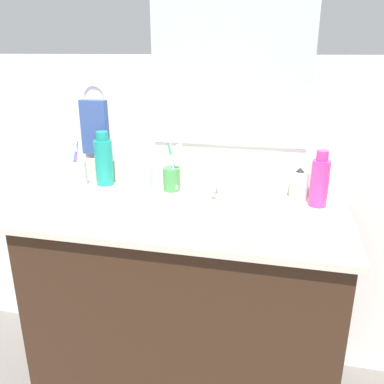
% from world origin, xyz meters
% --- Properties ---
extents(vanity_cabinet, '(1.06, 0.49, 0.77)m').
position_xyz_m(vanity_cabinet, '(0.00, 0.00, 0.39)').
color(vanity_cabinet, '#382316').
rests_on(vanity_cabinet, ground_plane).
extents(countertop, '(1.10, 0.53, 0.02)m').
position_xyz_m(countertop, '(0.00, 0.00, 0.78)').
color(countertop, beige).
rests_on(countertop, vanity_cabinet).
extents(backsplash, '(1.10, 0.02, 0.09)m').
position_xyz_m(backsplash, '(0.00, 0.25, 0.84)').
color(backsplash, beige).
rests_on(backsplash, countertop).
extents(back_wall, '(2.20, 0.04, 1.30)m').
position_xyz_m(back_wall, '(0.00, 0.32, 0.65)').
color(back_wall, white).
rests_on(back_wall, ground_plane).
extents(mirror_panel, '(0.60, 0.01, 0.56)m').
position_xyz_m(mirror_panel, '(0.10, 0.29, 1.25)').
color(mirror_panel, '#B2BCC6').
extents(towel_ring, '(0.10, 0.01, 0.10)m').
position_xyz_m(towel_ring, '(-0.45, 0.29, 1.14)').
color(towel_ring, silver).
extents(hand_towel, '(0.11, 0.04, 0.22)m').
position_xyz_m(hand_towel, '(-0.45, 0.28, 1.02)').
color(hand_towel, '#334C8C').
extents(sink_basin, '(0.37, 0.37, 0.11)m').
position_xyz_m(sink_basin, '(0.08, -0.02, 0.77)').
color(sink_basin, white).
rests_on(sink_basin, countertop).
extents(faucet, '(0.16, 0.10, 0.08)m').
position_xyz_m(faucet, '(0.08, 0.17, 0.82)').
color(faucet, silver).
rests_on(faucet, countertop).
extents(bottle_mouthwash_teal, '(0.07, 0.07, 0.22)m').
position_xyz_m(bottle_mouthwash_teal, '(-0.39, 0.21, 0.90)').
color(bottle_mouthwash_teal, teal).
rests_on(bottle_mouthwash_teal, countertop).
extents(bottle_lotion_white, '(0.06, 0.06, 0.12)m').
position_xyz_m(bottle_lotion_white, '(0.38, 0.20, 0.85)').
color(bottle_lotion_white, white).
rests_on(bottle_lotion_white, countertop).
extents(bottle_soap_pink, '(0.06, 0.06, 0.20)m').
position_xyz_m(bottle_soap_pink, '(0.44, 0.15, 0.89)').
color(bottle_soap_pink, '#D8338C').
rests_on(bottle_soap_pink, countertop).
extents(bottle_gel_clear, '(0.05, 0.05, 0.13)m').
position_xyz_m(bottle_gel_clear, '(-0.20, 0.15, 0.85)').
color(bottle_gel_clear, silver).
rests_on(bottle_gel_clear, countertop).
extents(cup_white_ceramic, '(0.07, 0.07, 0.18)m').
position_xyz_m(cup_white_ceramic, '(-0.48, 0.16, 0.85)').
color(cup_white_ceramic, white).
rests_on(cup_white_ceramic, countertop).
extents(cup_green, '(0.07, 0.07, 0.19)m').
position_xyz_m(cup_green, '(-0.10, 0.19, 0.85)').
color(cup_green, '#3F8C47').
rests_on(cup_green, countertop).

